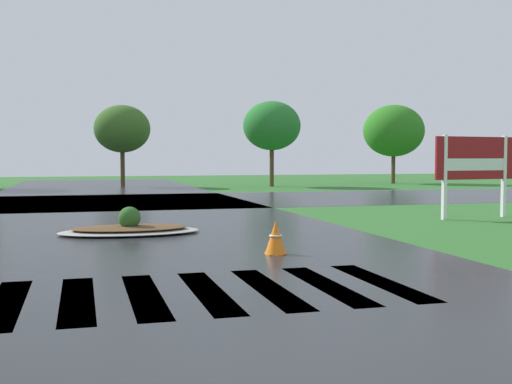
{
  "coord_description": "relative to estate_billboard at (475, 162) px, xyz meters",
  "views": [
    {
      "loc": [
        -1.27,
        -4.72,
        1.93
      ],
      "look_at": [
        2.72,
        9.8,
        1.09
      ],
      "focal_mm": 44.6,
      "sensor_mm": 36.0,
      "label": 1
    }
  ],
  "objects": [
    {
      "name": "background_treeline",
      "position": [
        -10.53,
        23.93,
        1.95
      ],
      "size": [
        41.22,
        6.21,
        5.66
      ],
      "color": "#4C3823",
      "rests_on": "ground"
    },
    {
      "name": "median_island",
      "position": [
        -10.73,
        -1.23,
        -1.63
      ],
      "size": [
        3.5,
        1.91,
        0.68
      ],
      "color": "#9E9B93",
      "rests_on": "ground"
    },
    {
      "name": "estate_billboard",
      "position": [
        0.0,
        0.0,
        0.0
      ],
      "size": [
        3.02,
        0.48,
        2.6
      ],
      "rotation": [
        0.0,
        0.0,
        3.27
      ],
      "color": "white",
      "rests_on": "ground"
    },
    {
      "name": "asphalt_roadway",
      "position": [
        -10.61,
        -2.62,
        -1.76
      ],
      "size": [
        11.41,
        80.0,
        0.01
      ],
      "primitive_type": "cube",
      "color": "#232628",
      "rests_on": "ground"
    },
    {
      "name": "traffic_cone",
      "position": [
        -8.2,
        -5.41,
        -1.43
      ],
      "size": [
        0.43,
        0.43,
        0.67
      ],
      "color": "orange",
      "rests_on": "ground"
    },
    {
      "name": "crosswalk_stripes",
      "position": [
        -10.61,
        -8.51,
        -1.76
      ],
      "size": [
        6.75,
        3.04,
        0.01
      ],
      "color": "white",
      "rests_on": "ground"
    },
    {
      "name": "asphalt_cross_road",
      "position": [
        -10.61,
        10.63,
        -1.76
      ],
      "size": [
        90.0,
        10.27,
        0.01
      ],
      "primitive_type": "cube",
      "color": "#232628",
      "rests_on": "ground"
    }
  ]
}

